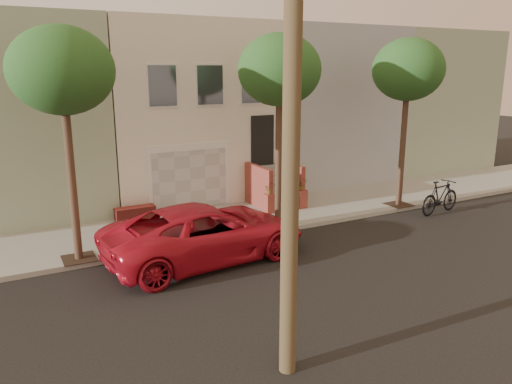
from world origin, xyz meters
TOP-DOWN VIEW (x-y plane):
  - ground at (0.00, 0.00)m, footprint 90.00×90.00m
  - sidewalk at (0.00, 5.35)m, footprint 40.00×3.70m
  - house_row at (0.00, 11.19)m, footprint 33.10×11.70m
  - tree_left at (-5.50, 3.90)m, footprint 2.70×2.57m
  - tree_mid at (1.00, 3.90)m, footprint 2.70×2.57m
  - tree_right at (6.50, 3.90)m, footprint 2.70×2.57m
  - pickup_truck at (-2.23, 2.49)m, footprint 6.05×3.20m
  - motorcycle at (7.36, 2.65)m, footprint 2.21×0.89m

SIDE VIEW (x-z plane):
  - ground at x=0.00m, z-range 0.00..0.00m
  - sidewalk at x=0.00m, z-range 0.00..0.15m
  - motorcycle at x=7.36m, z-range 0.00..1.29m
  - pickup_truck at x=-2.23m, z-range 0.00..1.62m
  - house_row at x=0.00m, z-range 0.14..7.14m
  - tree_left at x=-5.50m, z-range 2.11..8.41m
  - tree_mid at x=1.00m, z-range 2.11..8.41m
  - tree_right at x=6.50m, z-range 2.11..8.41m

